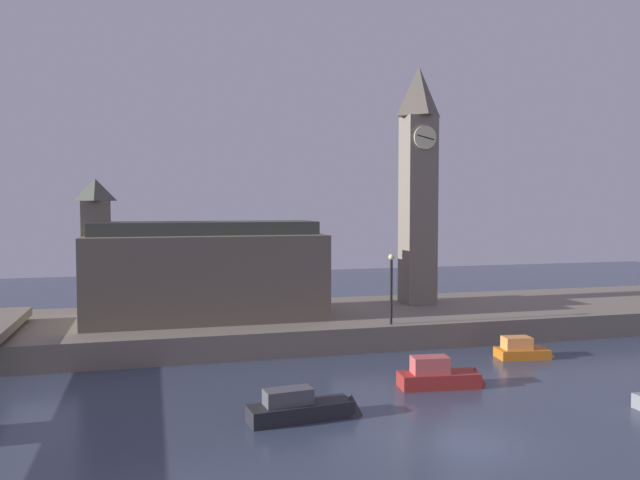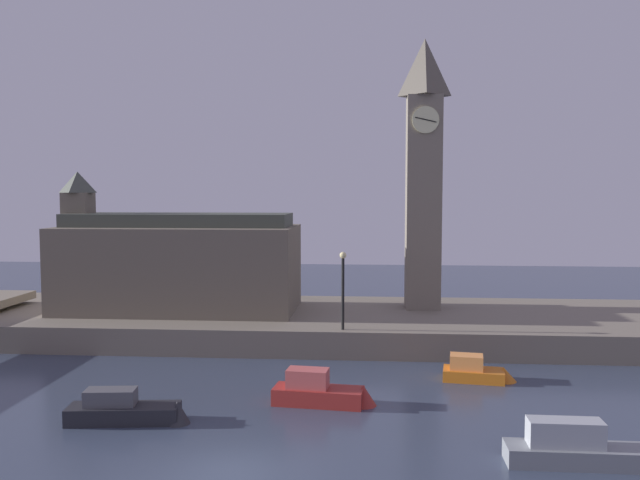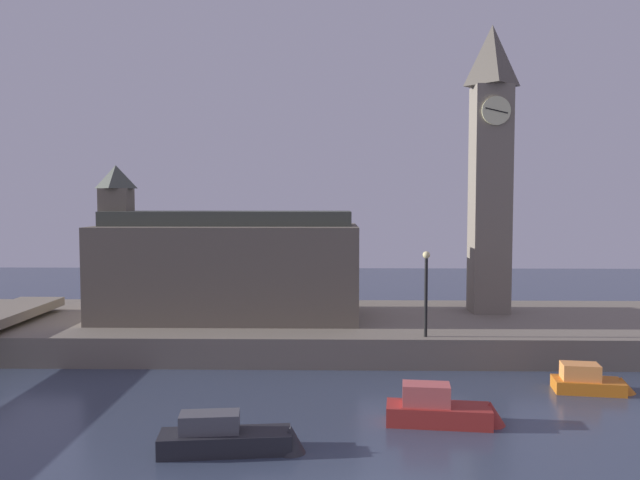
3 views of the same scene
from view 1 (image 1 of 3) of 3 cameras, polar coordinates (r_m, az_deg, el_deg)
ground_plane at (r=24.50m, az=12.84°, el=-17.45°), size 120.00×120.00×0.00m
far_embankment at (r=42.39m, az=0.04°, el=-7.47°), size 70.00×12.00×1.50m
clock_tower at (r=45.96m, az=8.81°, el=5.21°), size 2.37×2.41×16.89m
parliament_hall at (r=40.55m, az=-10.61°, el=-2.77°), size 14.60×6.83×8.66m
streetlamp at (r=37.83m, az=6.42°, el=-3.67°), size 0.36×0.36×4.19m
boat_dinghy_red at (r=31.21m, az=11.17°, el=-11.89°), size 4.49×1.76×1.57m
boat_barge_dark at (r=26.37m, az=-0.88°, el=-14.81°), size 4.94×1.75×1.45m
boat_patrol_orange at (r=38.01m, az=18.08°, el=-9.39°), size 3.62×1.82×1.27m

